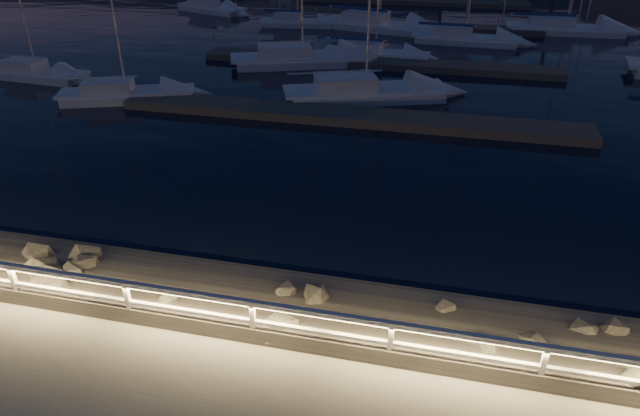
% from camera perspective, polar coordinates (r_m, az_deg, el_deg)
% --- Properties ---
extents(ground, '(400.00, 400.00, 0.00)m').
position_cam_1_polar(ground, '(13.36, -10.73, -12.09)').
color(ground, '#9F9A90').
rests_on(ground, ground).
extents(harbor_water, '(400.00, 440.00, 0.60)m').
position_cam_1_polar(harbor_water, '(41.70, 6.79, 15.18)').
color(harbor_water, black).
rests_on(harbor_water, ground).
extents(guard_rail, '(44.11, 0.12, 1.06)m').
position_cam_1_polar(guard_rail, '(12.90, -11.33, -9.42)').
color(guard_rail, white).
rests_on(guard_rail, ground).
extents(riprap, '(40.58, 3.16, 1.48)m').
position_cam_1_polar(riprap, '(15.05, -14.57, -8.20)').
color(riprap, '#676358').
rests_on(riprap, ground).
extents(floating_docks, '(22.00, 36.00, 0.40)m').
position_cam_1_polar(floating_docks, '(42.82, 7.06, 16.30)').
color(floating_docks, '#5F554E').
rests_on(floating_docks, ground).
extents(sailboat_a, '(6.34, 2.37, 10.62)m').
position_cam_1_polar(sailboat_a, '(37.46, -26.66, 12.10)').
color(sailboat_a, silver).
rests_on(sailboat_a, ground).
extents(sailboat_b, '(6.93, 4.14, 11.45)m').
position_cam_1_polar(sailboat_b, '(31.51, -19.12, 10.86)').
color(sailboat_b, silver).
rests_on(sailboat_b, ground).
extents(sailboat_c, '(9.14, 5.56, 15.05)m').
position_cam_1_polar(sailboat_c, '(36.69, -2.13, 14.83)').
color(sailboat_c, silver).
rests_on(sailboat_c, ground).
extents(sailboat_e, '(6.31, 2.57, 10.51)m').
position_cam_1_polar(sailboat_e, '(48.54, -2.45, 18.17)').
color(sailboat_e, silver).
rests_on(sailboat_e, ground).
extents(sailboat_f, '(8.66, 5.24, 14.32)m').
position_cam_1_polar(sailboat_f, '(30.01, 4.17, 11.63)').
color(sailboat_f, silver).
rests_on(sailboat_f, ground).
extents(sailboat_g, '(9.60, 5.01, 15.69)m').
position_cam_1_polar(sailboat_g, '(47.30, 5.67, 17.87)').
color(sailboat_g, silver).
rests_on(sailboat_g, ground).
extents(sailboat_i, '(7.32, 4.52, 12.19)m').
position_cam_1_polar(sailboat_i, '(55.88, -10.94, 19.14)').
color(sailboat_i, silver).
rests_on(sailboat_i, ground).
extents(sailboat_j, '(6.89, 2.42, 11.56)m').
position_cam_1_polar(sailboat_j, '(38.17, 5.31, 15.19)').
color(sailboat_j, silver).
rests_on(sailboat_j, ground).
extents(sailboat_k, '(7.69, 2.68, 12.85)m').
position_cam_1_polar(sailboat_k, '(43.70, 14.09, 16.22)').
color(sailboat_k, silver).
rests_on(sailboat_k, ground).
extents(sailboat_l, '(8.90, 3.03, 14.85)m').
position_cam_1_polar(sailboat_l, '(49.45, 23.07, 16.27)').
color(sailboat_l, silver).
rests_on(sailboat_l, ground).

